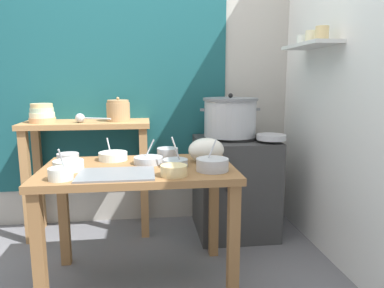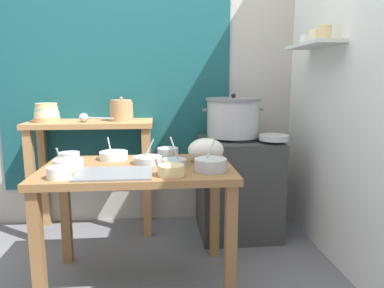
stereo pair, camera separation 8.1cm
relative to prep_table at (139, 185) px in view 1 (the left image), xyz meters
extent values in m
plane|color=slate|center=(-0.07, -0.04, -0.61)|extent=(9.00, 9.00, 0.00)
cube|color=#B2ADA3|center=(0.03, 1.06, 0.69)|extent=(4.40, 0.10, 2.60)
cube|color=#195156|center=(-0.22, 1.00, 0.74)|extent=(1.90, 0.02, 2.10)
cube|color=white|center=(1.33, 0.16, 0.69)|extent=(0.10, 3.20, 2.60)
cube|color=silver|center=(1.18, 0.36, 0.84)|extent=(0.20, 0.56, 0.02)
cylinder|color=#E5C684|center=(1.18, 0.21, 0.90)|extent=(0.08, 0.08, 0.09)
cylinder|color=beige|center=(1.18, 0.35, 0.89)|extent=(0.08, 0.08, 0.08)
cylinder|color=silver|center=(1.18, 0.51, 0.89)|extent=(0.07, 0.07, 0.07)
cube|color=olive|center=(0.00, 0.00, 0.09)|extent=(1.10, 0.66, 0.04)
cube|color=olive|center=(-0.50, -0.28, -0.27)|extent=(0.06, 0.06, 0.68)
cube|color=olive|center=(0.50, -0.28, -0.27)|extent=(0.06, 0.06, 0.68)
cube|color=olive|center=(-0.50, 0.28, -0.27)|extent=(0.06, 0.06, 0.68)
cube|color=olive|center=(0.50, 0.28, -0.27)|extent=(0.06, 0.06, 0.68)
cube|color=#B27F4C|center=(-0.41, 0.79, 0.27)|extent=(0.96, 0.40, 0.04)
cube|color=#B27F4C|center=(-0.84, 0.64, -0.18)|extent=(0.06, 0.06, 0.86)
cube|color=#B27F4C|center=(0.02, 0.64, -0.18)|extent=(0.06, 0.06, 0.86)
cube|color=#B27F4C|center=(-0.84, 0.94, -0.18)|extent=(0.06, 0.06, 0.86)
cube|color=#B27F4C|center=(0.02, 0.94, -0.18)|extent=(0.06, 0.06, 0.86)
cube|color=#383838|center=(0.74, 0.66, -0.23)|extent=(0.60, 0.60, 0.76)
cylinder|color=black|center=(0.74, 0.66, 0.16)|extent=(0.36, 0.36, 0.02)
cylinder|color=black|center=(0.62, 0.36, -0.16)|extent=(0.04, 0.02, 0.04)
cylinder|color=#B7BABF|center=(0.70, 0.68, 0.31)|extent=(0.40, 0.40, 0.28)
cylinder|color=slate|center=(0.70, 0.68, 0.46)|extent=(0.43, 0.43, 0.02)
sphere|color=black|center=(0.70, 0.68, 0.49)|extent=(0.04, 0.04, 0.04)
cube|color=slate|center=(0.48, 0.68, 0.38)|extent=(0.04, 0.02, 0.02)
cube|color=slate|center=(0.92, 0.68, 0.38)|extent=(0.04, 0.02, 0.02)
cylinder|color=tan|center=(-0.16, 0.79, 0.36)|extent=(0.18, 0.18, 0.14)
cylinder|color=tan|center=(-0.16, 0.79, 0.44)|extent=(0.16, 0.16, 0.02)
sphere|color=tan|center=(-0.16, 0.79, 0.47)|extent=(0.02, 0.02, 0.02)
cylinder|color=tan|center=(-0.72, 0.76, 0.31)|extent=(0.19, 0.19, 0.04)
cylinder|color=beige|center=(-0.72, 0.76, 0.35)|extent=(0.18, 0.18, 0.04)
cylinder|color=#B7D1AD|center=(-0.72, 0.76, 0.38)|extent=(0.17, 0.17, 0.04)
cylinder|color=#E5C684|center=(-0.72, 0.76, 0.42)|extent=(0.16, 0.16, 0.03)
sphere|color=#B7BABF|center=(-0.44, 0.72, 0.33)|extent=(0.07, 0.07, 0.07)
cylinder|color=#B7BABF|center=(-0.31, 0.67, 0.33)|extent=(0.21, 0.09, 0.01)
cube|color=slate|center=(-0.11, -0.17, 0.12)|extent=(0.40, 0.28, 0.01)
ellipsoid|color=silver|center=(0.41, 0.08, 0.18)|extent=(0.22, 0.17, 0.15)
cylinder|color=#B7BABF|center=(0.96, 0.48, 0.19)|extent=(0.22, 0.22, 0.04)
cylinder|color=silver|center=(-0.16, 0.20, 0.14)|extent=(0.18, 0.18, 0.05)
cylinder|color=#BFB28C|center=(-0.16, 0.20, 0.15)|extent=(0.15, 0.15, 0.01)
cylinder|color=#B7BABF|center=(-0.18, 0.19, 0.18)|extent=(0.04, 0.06, 0.14)
cylinder|color=#B7BABF|center=(-0.42, 0.14, 0.14)|extent=(0.13, 0.13, 0.06)
cylinder|color=brown|center=(-0.42, 0.14, 0.17)|extent=(0.11, 0.11, 0.01)
cylinder|color=#B7BABF|center=(0.41, -0.14, 0.14)|extent=(0.18, 0.18, 0.07)
cylinder|color=brown|center=(0.41, -0.14, 0.17)|extent=(0.15, 0.15, 0.01)
cylinder|color=#B7BABF|center=(0.40, -0.12, 0.20)|extent=(0.09, 0.05, 0.17)
cylinder|color=#E5C684|center=(0.19, -0.22, 0.14)|extent=(0.14, 0.14, 0.06)
cylinder|color=beige|center=(0.19, -0.22, 0.16)|extent=(0.12, 0.12, 0.01)
cylinder|color=#B7BABF|center=(0.18, 0.21, 0.14)|extent=(0.13, 0.13, 0.07)
cylinder|color=brown|center=(0.18, 0.21, 0.17)|extent=(0.11, 0.11, 0.01)
cylinder|color=silver|center=(-0.38, -0.04, 0.14)|extent=(0.16, 0.16, 0.06)
cylinder|color=maroon|center=(-0.38, -0.04, 0.16)|extent=(0.14, 0.14, 0.01)
cylinder|color=#B7BABF|center=(0.06, 0.08, 0.13)|extent=(0.17, 0.17, 0.04)
cylinder|color=#BFB28C|center=(0.06, 0.08, 0.15)|extent=(0.15, 0.15, 0.01)
cylinder|color=#B7BABF|center=(0.06, 0.10, 0.18)|extent=(0.08, 0.02, 0.14)
cylinder|color=#B7BABF|center=(0.21, -0.03, 0.13)|extent=(0.15, 0.15, 0.04)
cylinder|color=brown|center=(0.21, -0.03, 0.15)|extent=(0.12, 0.12, 0.01)
cylinder|color=#B7BABF|center=(0.22, -0.04, 0.20)|extent=(0.07, 0.04, 0.18)
cylinder|color=silver|center=(-0.38, -0.22, 0.14)|extent=(0.12, 0.12, 0.06)
cylinder|color=maroon|center=(-0.38, -0.22, 0.17)|extent=(0.10, 0.10, 0.01)
cylinder|color=#B7BABF|center=(-0.37, -0.23, 0.19)|extent=(0.03, 0.09, 0.16)
camera|label=1|loc=(0.05, -2.03, 0.60)|focal=33.36mm
camera|label=2|loc=(0.13, -2.04, 0.60)|focal=33.36mm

